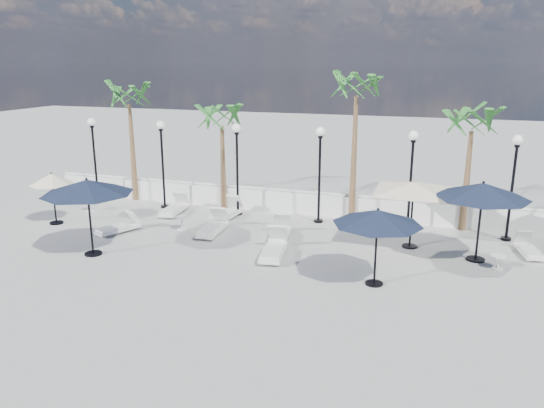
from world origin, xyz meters
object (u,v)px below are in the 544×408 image
(lounger_0, at_px, (119,227))
(lounger_6, at_px, (528,249))
(lounger_1, at_px, (174,208))
(lounger_5, at_px, (280,233))
(lounger_3, at_px, (227,213))
(lounger_2, at_px, (213,227))
(parasol_cream_small, at_px, (52,180))
(parasol_navy_right, at_px, (483,191))
(parasol_navy_left, at_px, (87,187))
(lounger_4, at_px, (274,249))
(parasol_navy_mid, at_px, (378,218))
(parasol_cream_sq_a, at_px, (414,182))

(lounger_0, bearing_deg, lounger_6, 33.71)
(lounger_1, bearing_deg, lounger_5, -24.11)
(lounger_1, relative_size, lounger_3, 0.97)
(lounger_2, distance_m, parasol_cream_small, 6.73)
(lounger_2, xyz_separation_m, parasol_navy_right, (9.30, 0.19, 2.08))
(lounger_0, xyz_separation_m, lounger_3, (3.16, 3.00, 0.04))
(lounger_1, distance_m, parasol_navy_left, 5.65)
(lounger_0, height_order, parasol_navy_left, parasol_navy_left)
(parasol_cream_small, bearing_deg, lounger_4, -4.49)
(lounger_1, bearing_deg, lounger_0, -109.94)
(lounger_0, relative_size, lounger_1, 0.91)
(lounger_3, height_order, parasol_navy_right, parasol_navy_right)
(lounger_3, bearing_deg, lounger_4, -44.08)
(lounger_4, distance_m, lounger_5, 1.76)
(lounger_1, distance_m, lounger_5, 5.56)
(lounger_2, relative_size, parasol_navy_mid, 0.80)
(lounger_3, bearing_deg, parasol_navy_mid, -31.87)
(lounger_3, xyz_separation_m, parasol_navy_right, (9.59, -1.77, 2.08))
(lounger_2, xyz_separation_m, lounger_4, (2.94, -1.57, 0.01))
(lounger_3, bearing_deg, parasol_cream_small, -152.22)
(parasol_navy_left, distance_m, parasol_navy_right, 12.70)
(lounger_3, height_order, lounger_6, lounger_3)
(lounger_4, distance_m, parasol_navy_left, 6.43)
(lounger_1, distance_m, parasol_cream_small, 4.96)
(lounger_1, height_order, lounger_5, same)
(lounger_0, distance_m, parasol_navy_right, 12.98)
(lounger_5, bearing_deg, parasol_cream_sq_a, -2.77)
(lounger_3, relative_size, parasol_navy_mid, 0.80)
(lounger_5, bearing_deg, lounger_6, -3.18)
(lounger_3, distance_m, parasol_cream_small, 6.98)
(lounger_2, distance_m, parasol_navy_mid, 7.24)
(lounger_4, distance_m, parasol_navy_right, 6.92)
(lounger_3, relative_size, parasol_navy_left, 0.69)
(parasol_navy_mid, height_order, parasol_navy_right, parasol_navy_right)
(lounger_4, height_order, parasol_navy_right, parasol_navy_right)
(parasol_navy_mid, distance_m, parasol_cream_small, 13.08)
(lounger_6, xyz_separation_m, parasol_cream_small, (-17.48, -2.12, 1.59))
(lounger_6, bearing_deg, lounger_2, 176.15)
(lounger_4, xyz_separation_m, parasol_navy_right, (6.37, 1.76, 2.07))
(lounger_0, height_order, parasol_navy_right, parasol_navy_right)
(lounger_1, bearing_deg, parasol_navy_right, -13.77)
(parasol_navy_mid, relative_size, parasol_cream_sq_a, 0.50)
(parasol_navy_mid, bearing_deg, lounger_5, 142.28)
(parasol_navy_mid, bearing_deg, lounger_6, 42.02)
(parasol_navy_left, bearing_deg, parasol_navy_mid, 3.14)
(lounger_5, bearing_deg, lounger_0, -179.73)
(lounger_1, bearing_deg, parasol_cream_small, -149.74)
(lounger_2, distance_m, lounger_4, 3.33)
(lounger_3, distance_m, parasol_navy_mid, 8.43)
(lounger_3, relative_size, parasol_navy_right, 0.69)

